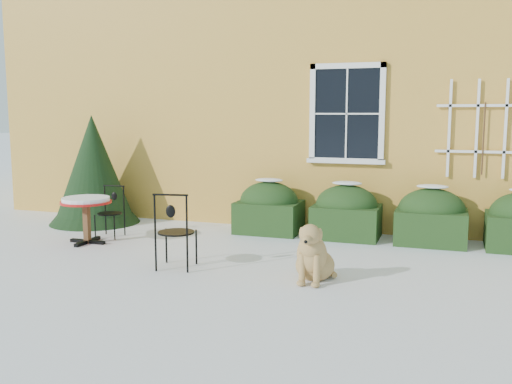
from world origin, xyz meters
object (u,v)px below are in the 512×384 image
at_px(patio_chair_near, 175,231).
at_px(dog, 313,257).
at_px(evergreen_shrub, 94,180).
at_px(patio_chair_far, 111,211).
at_px(bistro_table, 86,205).

xyz_separation_m(patio_chair_near, dog, (1.81, 0.00, -0.20)).
bearing_deg(evergreen_shrub, patio_chair_near, -39.56).
bearing_deg(patio_chair_near, patio_chair_far, -45.92).
bearing_deg(patio_chair_near, bistro_table, -32.91).
height_order(bistro_table, patio_chair_far, patio_chair_far).
bearing_deg(bistro_table, patio_chair_far, 82.02).
bearing_deg(evergreen_shrub, bistro_table, -59.43).
xyz_separation_m(patio_chair_far, dog, (3.67, -1.39, -0.11)).
bearing_deg(bistro_table, dog, -12.79).
relative_size(bistro_table, dog, 0.93).
bearing_deg(patio_chair_far, evergreen_shrub, 131.00).
bearing_deg(evergreen_shrub, dog, -26.64).
height_order(evergreen_shrub, bistro_table, evergreen_shrub).
bearing_deg(patio_chair_far, bistro_table, -102.50).
height_order(evergreen_shrub, patio_chair_far, evergreen_shrub).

